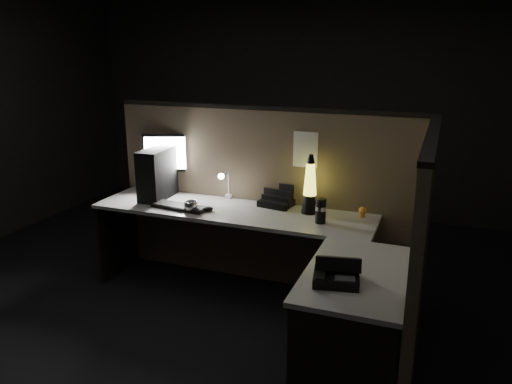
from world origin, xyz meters
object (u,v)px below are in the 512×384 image
(pc_tower, at_px, (157,174))
(keyboard, at_px, (180,207))
(monitor, at_px, (167,158))
(lava_lamp, at_px, (310,189))
(desk_phone, at_px, (336,272))

(pc_tower, bearing_deg, keyboard, -34.63)
(monitor, relative_size, lava_lamp, 1.13)
(pc_tower, height_order, monitor, monitor)
(monitor, xyz_separation_m, lava_lamp, (1.34, -0.11, -0.12))
(keyboard, xyz_separation_m, desk_phone, (1.47, -0.84, 0.05))
(monitor, bearing_deg, pc_tower, -108.40)
(pc_tower, relative_size, monitor, 0.82)
(monitor, bearing_deg, keyboard, -70.25)
(monitor, height_order, lava_lamp, monitor)
(monitor, height_order, desk_phone, monitor)
(pc_tower, distance_m, monitor, 0.21)
(lava_lamp, height_order, desk_phone, lava_lamp)
(keyboard, relative_size, desk_phone, 1.62)
(desk_phone, bearing_deg, lava_lamp, 101.58)
(pc_tower, height_order, desk_phone, pc_tower)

